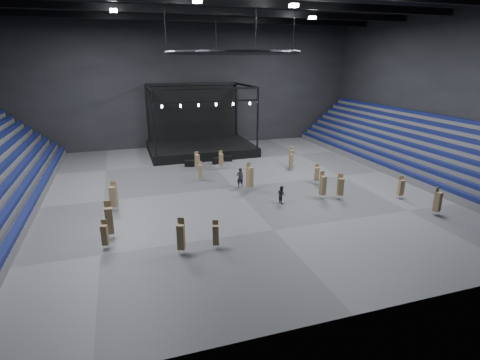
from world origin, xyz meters
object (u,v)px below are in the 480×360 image
object	(u,v)px
chair_stack_15	(197,160)
chair_stack_5	(109,220)
chair_stack_2	(200,171)
chair_stack_1	(113,196)
chair_stack_10	(105,234)
man_center	(240,178)
stage	(200,141)
crew_member	(281,195)
chair_stack_3	(291,157)
chair_stack_7	(323,185)
chair_stack_8	(438,201)
chair_stack_13	(340,186)
flight_case_mid	(217,161)
chair_stack_12	(291,160)
flight_case_left	(190,163)
chair_stack_6	(181,236)
chair_stack_4	(250,176)
chair_stack_9	(401,187)
chair_stack_11	(221,160)
flight_case_right	(228,159)
chair_stack_0	(317,174)
chair_stack_14	(216,234)

from	to	relation	value
chair_stack_15	chair_stack_5	bearing A→B (deg)	-133.49
chair_stack_2	chair_stack_1	bearing A→B (deg)	-133.57
chair_stack_10	man_center	world-z (taller)	chair_stack_10
stage	crew_member	bearing A→B (deg)	-82.53
chair_stack_3	chair_stack_7	size ratio (longest dim) A/B	0.98
chair_stack_5	chair_stack_8	size ratio (longest dim) A/B	1.18
chair_stack_8	man_center	world-z (taller)	chair_stack_8
chair_stack_15	chair_stack_13	bearing A→B (deg)	-64.70
stage	flight_case_mid	world-z (taller)	stage
chair_stack_3	chair_stack_12	world-z (taller)	chair_stack_3
chair_stack_12	crew_member	bearing A→B (deg)	-113.55
chair_stack_7	chair_stack_15	xyz separation A→B (m)	(-9.09, 13.25, -0.22)
flight_case_left	chair_stack_6	distance (m)	21.55
stage	flight_case_mid	bearing A→B (deg)	-84.30
chair_stack_13	chair_stack_3	bearing A→B (deg)	102.48
stage	chair_stack_4	world-z (taller)	stage
chair_stack_10	chair_stack_12	world-z (taller)	chair_stack_12
chair_stack_9	chair_stack_3	bearing A→B (deg)	122.32
stage	chair_stack_10	bearing A→B (deg)	-115.05
flight_case_mid	chair_stack_9	bearing A→B (deg)	-52.63
flight_case_mid	chair_stack_11	size ratio (longest dim) A/B	0.54
chair_stack_3	flight_case_right	bearing A→B (deg)	162.61
flight_case_right	chair_stack_2	bearing A→B (deg)	-126.84
man_center	flight_case_left	bearing A→B (deg)	-74.78
chair_stack_4	chair_stack_9	xyz separation A→B (m)	(12.63, -6.41, -0.35)
chair_stack_0	chair_stack_1	world-z (taller)	chair_stack_1
chair_stack_0	crew_member	xyz separation A→B (m)	(-5.70, -3.85, -0.31)
chair_stack_11	crew_member	bearing A→B (deg)	-82.97
flight_case_right	chair_stack_10	world-z (taller)	chair_stack_10
chair_stack_7	chair_stack_11	size ratio (longest dim) A/B	1.21
chair_stack_2	chair_stack_10	size ratio (longest dim) A/B	0.97
flight_case_left	chair_stack_12	size ratio (longest dim) A/B	0.53
flight_case_right	chair_stack_8	world-z (taller)	chair_stack_8
chair_stack_4	chair_stack_15	xyz separation A→B (m)	(-3.36, 9.12, -0.37)
chair_stack_12	chair_stack_11	bearing A→B (deg)	165.91
chair_stack_6	chair_stack_14	distance (m)	2.36
chair_stack_0	chair_stack_8	distance (m)	11.73
chair_stack_12	crew_member	size ratio (longest dim) A/B	1.34
flight_case_right	chair_stack_0	size ratio (longest dim) A/B	0.49
chair_stack_2	chair_stack_14	size ratio (longest dim) A/B	1.00
chair_stack_8	chair_stack_12	bearing A→B (deg)	93.03
chair_stack_7	chair_stack_15	size ratio (longest dim) A/B	1.25
flight_case_mid	flight_case_right	world-z (taller)	flight_case_mid
chair_stack_0	chair_stack_12	size ratio (longest dim) A/B	0.98
flight_case_mid	chair_stack_1	distance (m)	17.26
chair_stack_12	crew_member	xyz separation A→B (m)	(-5.45, -9.56, -0.32)
flight_case_left	chair_stack_1	world-z (taller)	chair_stack_1
chair_stack_7	chair_stack_11	bearing A→B (deg)	107.66
chair_stack_3	chair_stack_9	bearing A→B (deg)	-47.31
chair_stack_13	chair_stack_9	bearing A→B (deg)	-3.11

